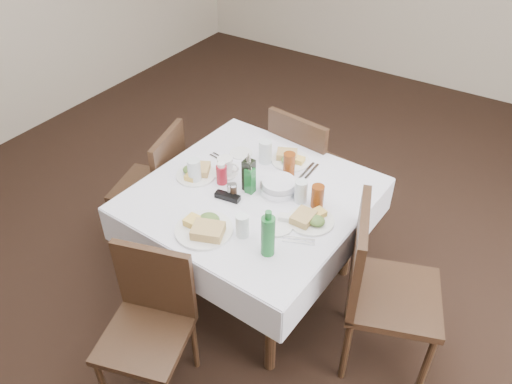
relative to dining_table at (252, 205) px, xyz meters
The scene contains 33 objects.
ground_plane 0.69m from the dining_table, 21.94° to the left, with size 7.00×7.00×0.00m, color black.
room_shell 1.05m from the dining_table, 21.94° to the left, with size 6.04×7.04×2.80m.
dining_table is the anchor object (origin of this frame).
chair_north 0.72m from the dining_table, 92.85° to the left, with size 0.49×0.49×0.93m.
chair_south 0.83m from the dining_table, 95.35° to the right, with size 0.51×0.51×0.86m.
chair_east 0.81m from the dining_table, ahead, with size 0.60×0.60×0.99m.
chair_west 0.80m from the dining_table, behind, with size 0.51×0.51×0.88m.
meal_north 0.40m from the dining_table, 86.36° to the left, with size 0.24×0.24×0.05m.
meal_south 0.42m from the dining_table, 93.54° to the right, with size 0.30×0.30×0.07m.
meal_east 0.41m from the dining_table, ahead, with size 0.25×0.25×0.05m.
meal_west 0.38m from the dining_table, behind, with size 0.23×0.23×0.05m.
side_plate_a 0.41m from the dining_table, 133.48° to the left, with size 0.14×0.14×0.01m.
side_plate_b 0.33m from the dining_table, 33.09° to the right, with size 0.16×0.16×0.01m.
water_n 0.35m from the dining_table, 108.57° to the left, with size 0.08×0.08×0.15m.
water_s 0.38m from the dining_table, 64.90° to the right, with size 0.07×0.07×0.13m.
water_e 0.32m from the dining_table, 17.02° to the left, with size 0.07×0.07×0.13m.
water_w 0.38m from the dining_table, 165.68° to the right, with size 0.08×0.08×0.14m.
iced_tea_a 0.32m from the dining_table, 71.47° to the left, with size 0.07×0.07×0.15m.
iced_tea_b 0.41m from the dining_table, 11.93° to the left, with size 0.07×0.07×0.14m.
bread_basket 0.19m from the dining_table, 38.16° to the left, with size 0.21×0.21×0.07m.
oil_cruet_dark 0.20m from the dining_table, 152.88° to the left, with size 0.06×0.06×0.24m.
oil_cruet_green 0.17m from the dining_table, behind, with size 0.05×0.05×0.20m.
ketchup_bottle 0.25m from the dining_table, behind, with size 0.06×0.06×0.13m.
salt_shaker 0.18m from the dining_table, 134.90° to the right, with size 0.03×0.03×0.08m.
pepper_shaker 0.17m from the dining_table, 128.10° to the right, with size 0.04×0.04×0.09m.
coffee_mug 0.27m from the dining_table, 164.11° to the left, with size 0.16×0.15×0.11m.
sunglasses 0.18m from the dining_table, 124.47° to the right, with size 0.15×0.07×0.03m.
green_bottle 0.52m from the dining_table, 47.89° to the right, with size 0.07×0.07×0.26m.
sugar_caddy 0.32m from the dining_table, 21.09° to the right, with size 0.09×0.07×0.04m.
cutlery_n 0.40m from the dining_table, 63.13° to the left, with size 0.05×0.19×0.01m.
cutlery_s 0.44m from the dining_table, 104.35° to the right, with size 0.07×0.17×0.01m.
cutlery_e 0.47m from the dining_table, 26.44° to the right, with size 0.17×0.10×0.01m.
cutlery_w 0.39m from the dining_table, 153.56° to the left, with size 0.17×0.07×0.01m.
Camera 1 is at (1.09, -1.89, 2.49)m, focal length 35.00 mm.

